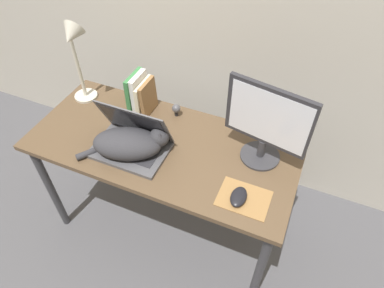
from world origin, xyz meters
name	(u,v)px	position (x,y,z in m)	size (l,w,h in m)	color
ground_plane	(147,264)	(0.00, 0.00, 0.00)	(12.00, 12.00, 0.00)	#4C4C51
desk	(163,155)	(0.00, 0.31, 0.67)	(1.36, 0.61, 0.76)	brown
laptop	(132,141)	(-0.12, 0.22, 0.80)	(0.37, 0.25, 0.25)	#4C4C51
cat	(130,143)	(-0.11, 0.19, 0.83)	(0.41, 0.29, 0.15)	#333338
external_monitor	(267,123)	(0.48, 0.42, 0.98)	(0.39, 0.19, 0.41)	#333338
mousepad	(244,198)	(0.48, 0.15, 0.76)	(0.22, 0.17, 0.00)	olive
computer_mouse	(239,197)	(0.46, 0.14, 0.77)	(0.07, 0.11, 0.03)	black
book_row	(141,94)	(-0.22, 0.51, 0.86)	(0.11, 0.17, 0.22)	#387A42
desk_lamp	(74,49)	(-0.54, 0.45, 1.09)	(0.17, 0.17, 0.49)	beige
webcam	(176,109)	(-0.03, 0.53, 0.80)	(0.05, 0.05, 0.07)	#232328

